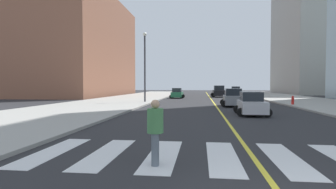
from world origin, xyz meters
TOP-DOWN VIEW (x-y plane):
  - sidewalk_kerb_west at (-12.20, 20.00)m, footprint 10.00×120.00m
  - crosswalk_paint at (0.00, 4.00)m, footprint 13.50×4.00m
  - lane_divider_paint at (0.00, 40.00)m, footprint 0.16×80.00m
  - parking_garage_concrete at (27.49, 66.87)m, footprint 18.00×24.00m
  - low_rise_brick_west at (-26.49, 49.88)m, footprint 16.00×32.00m
  - car_silver_nearest at (2.05, 15.88)m, footprint 2.37×3.75m
  - car_black_second at (1.66, 45.50)m, footprint 2.87×4.60m
  - car_white_third at (5.49, 53.07)m, footprint 2.70×4.21m
  - car_gray_fourth at (1.68, 23.92)m, footprint 2.56×4.05m
  - car_green_fifth at (-5.36, 40.21)m, footprint 2.37×3.75m
  - pedestrian_crossing at (-2.76, 2.88)m, footprint 0.44×0.44m
  - fire_hydrant at (7.85, 25.28)m, footprint 0.26×0.26m
  - street_lamp at (-8.20, 28.05)m, footprint 0.44×0.44m

SIDE VIEW (x-z plane):
  - lane_divider_paint at x=0.00m, z-range 0.00..0.01m
  - crosswalk_paint at x=0.00m, z-range 0.00..0.01m
  - sidewalk_kerb_west at x=-12.20m, z-range 0.00..0.15m
  - fire_hydrant at x=7.85m, z-range 0.13..1.02m
  - car_green_fifth at x=-5.36m, z-range -0.05..1.60m
  - car_silver_nearest at x=2.05m, z-range -0.05..1.61m
  - car_gray_fourth at x=1.68m, z-range -0.06..1.73m
  - car_white_third at x=5.49m, z-range -0.06..1.79m
  - car_black_second at x=1.66m, z-range -0.07..1.99m
  - pedestrian_crossing at x=-2.76m, z-range 0.09..1.85m
  - street_lamp at x=-8.20m, z-range 0.84..9.09m
  - low_rise_brick_west at x=-26.49m, z-range 0.00..19.62m
  - parking_garage_concrete at x=27.49m, z-range 0.00..28.30m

